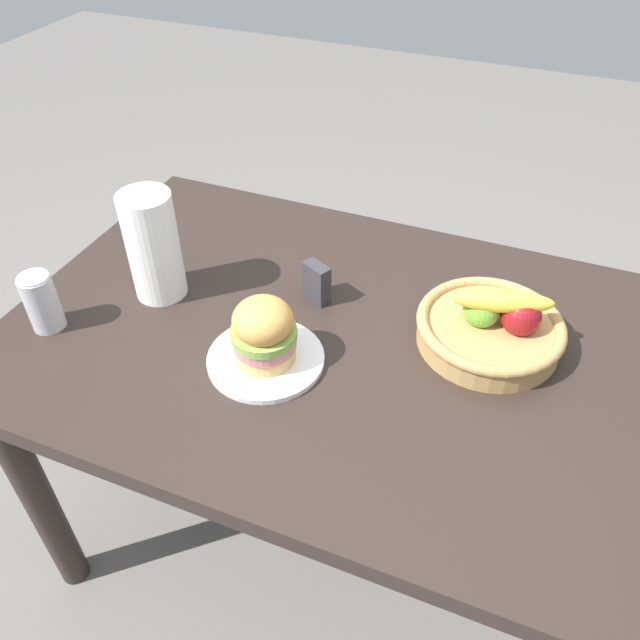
{
  "coord_description": "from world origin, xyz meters",
  "views": [
    {
      "loc": [
        0.29,
        -0.89,
        1.61
      ],
      "look_at": [
        -0.05,
        -0.04,
        0.81
      ],
      "focal_mm": 35.27,
      "sensor_mm": 36.0,
      "label": 1
    }
  ],
  "objects_px": {
    "napkin_holder": "(317,283)",
    "soda_can": "(42,302)",
    "sandwich": "(264,331)",
    "fruit_basket": "(492,327)",
    "plate": "(266,359)",
    "paper_towel_roll": "(153,246)"
  },
  "relations": [
    {
      "from": "sandwich",
      "to": "napkin_holder",
      "type": "relative_size",
      "value": 1.5
    },
    {
      "from": "sandwich",
      "to": "napkin_holder",
      "type": "xyz_separation_m",
      "value": [
        0.02,
        0.21,
        -0.03
      ]
    },
    {
      "from": "sandwich",
      "to": "soda_can",
      "type": "relative_size",
      "value": 1.07
    },
    {
      "from": "napkin_holder",
      "to": "soda_can",
      "type": "bearing_deg",
      "value": -122.87
    },
    {
      "from": "paper_towel_roll",
      "to": "napkin_holder",
      "type": "bearing_deg",
      "value": 17.52
    },
    {
      "from": "soda_can",
      "to": "napkin_holder",
      "type": "distance_m",
      "value": 0.56
    },
    {
      "from": "sandwich",
      "to": "soda_can",
      "type": "bearing_deg",
      "value": -171.06
    },
    {
      "from": "plate",
      "to": "paper_towel_roll",
      "type": "relative_size",
      "value": 0.95
    },
    {
      "from": "plate",
      "to": "napkin_holder",
      "type": "distance_m",
      "value": 0.22
    },
    {
      "from": "soda_can",
      "to": "sandwich",
      "type": "bearing_deg",
      "value": 8.94
    },
    {
      "from": "plate",
      "to": "sandwich",
      "type": "xyz_separation_m",
      "value": [
        0.0,
        0.0,
        0.07
      ]
    },
    {
      "from": "sandwich",
      "to": "napkin_holder",
      "type": "height_order",
      "value": "sandwich"
    },
    {
      "from": "soda_can",
      "to": "fruit_basket",
      "type": "height_order",
      "value": "fruit_basket"
    },
    {
      "from": "plate",
      "to": "paper_towel_roll",
      "type": "xyz_separation_m",
      "value": [
        -0.31,
        0.11,
        0.11
      ]
    },
    {
      "from": "sandwich",
      "to": "soda_can",
      "type": "xyz_separation_m",
      "value": [
        -0.46,
        -0.07,
        -0.02
      ]
    },
    {
      "from": "plate",
      "to": "soda_can",
      "type": "height_order",
      "value": "soda_can"
    },
    {
      "from": "sandwich",
      "to": "fruit_basket",
      "type": "bearing_deg",
      "value": 28.78
    },
    {
      "from": "fruit_basket",
      "to": "napkin_holder",
      "type": "height_order",
      "value": "fruit_basket"
    },
    {
      "from": "fruit_basket",
      "to": "paper_towel_roll",
      "type": "xyz_separation_m",
      "value": [
        -0.7,
        -0.1,
        0.08
      ]
    },
    {
      "from": "soda_can",
      "to": "fruit_basket",
      "type": "bearing_deg",
      "value": 18.64
    },
    {
      "from": "plate",
      "to": "paper_towel_roll",
      "type": "bearing_deg",
      "value": 159.99
    },
    {
      "from": "soda_can",
      "to": "napkin_holder",
      "type": "height_order",
      "value": "soda_can"
    }
  ]
}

